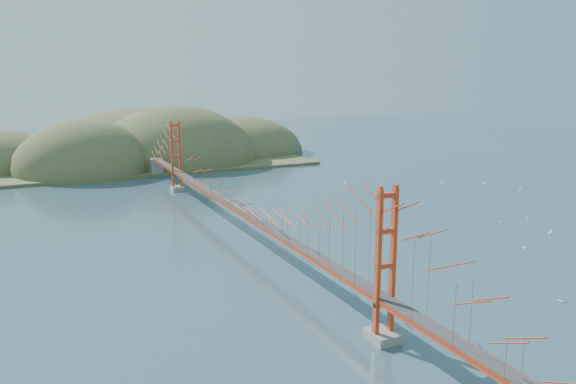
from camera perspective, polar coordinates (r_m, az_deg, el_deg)
name	(u,v)px	position (r m, az deg, el deg)	size (l,w,h in m)	color
ground	(240,236)	(68.53, -4.91, -4.48)	(320.00, 320.00, 0.00)	#335366
bridge	(238,179)	(67.05, -5.07, 1.31)	(2.20, 94.40, 12.00)	gray
far_headlands	(145,159)	(133.96, -14.36, 3.29)	(84.00, 58.00, 25.00)	brown
sailboat_15	(345,182)	(101.49, 5.86, 1.00)	(0.55, 0.62, 0.70)	white
sailboat_13	(528,219)	(82.17, 23.17, -2.54)	(0.55, 0.50, 0.62)	white
sailboat_5	(501,221)	(79.58, 20.78, -2.80)	(0.52, 0.52, 0.58)	white
sailboat_16	(367,190)	(94.87, 8.02, 0.17)	(0.64, 0.64, 0.67)	white
sailboat_7	(311,194)	(90.94, 2.32, -0.24)	(0.51, 0.51, 0.58)	white
sailboat_9	(485,183)	(106.00, 19.42, 0.85)	(0.53, 0.62, 0.71)	white
sailboat_1	(421,204)	(86.12, 13.35, -1.24)	(0.67, 0.67, 0.72)	white
sailboat_11	(521,190)	(102.21, 22.55, 0.21)	(0.56, 0.56, 0.62)	white
sailboat_6	(561,300)	(54.79, 25.95, -9.84)	(0.47, 0.50, 0.56)	white
sailboat_12	(272,193)	(92.12, -1.60, -0.06)	(0.62, 0.57, 0.70)	white
sailboat_4	(344,188)	(96.61, 5.70, 0.44)	(0.59, 0.59, 0.61)	white
sailboat_8	(381,179)	(105.71, 9.42, 1.35)	(0.67, 0.67, 0.72)	white
sailboat_0	(525,247)	(69.04, 22.92, -5.16)	(0.58, 0.61, 0.68)	white
sailboat_2	(550,233)	(76.35, 25.09, -3.75)	(0.64, 0.56, 0.73)	white
sailboat_17	(442,183)	(103.57, 15.36, 0.86)	(0.65, 0.65, 0.73)	white
sailboat_extra_0	(324,184)	(99.74, 3.65, 0.84)	(0.61, 0.61, 0.64)	white
sailboat_extra_1	(359,180)	(104.26, 7.27, 1.26)	(0.64, 0.64, 0.68)	white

